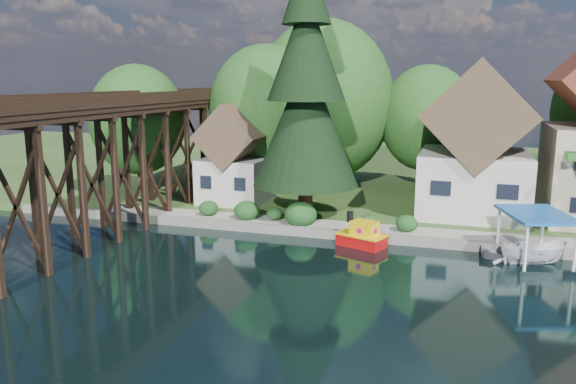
# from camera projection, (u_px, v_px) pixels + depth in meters

# --- Properties ---
(ground) EXTENTS (140.00, 140.00, 0.00)m
(ground) POSITION_uv_depth(u_px,v_px,m) (327.00, 284.00, 28.39)
(ground) COLOR black
(ground) RESTS_ON ground
(bank) EXTENTS (140.00, 52.00, 0.50)m
(bank) POSITION_uv_depth(u_px,v_px,m) (401.00, 173.00, 60.13)
(bank) COLOR #2D4F1F
(bank) RESTS_ON ground
(seawall) EXTENTS (60.00, 0.40, 0.62)m
(seawall) POSITION_uv_depth(u_px,v_px,m) (420.00, 241.00, 34.64)
(seawall) COLOR slate
(seawall) RESTS_ON ground
(promenade) EXTENTS (50.00, 2.60, 0.06)m
(promenade) POSITION_uv_depth(u_px,v_px,m) (455.00, 235.00, 35.22)
(promenade) COLOR gray
(promenade) RESTS_ON bank
(trestle_bridge) EXTENTS (4.12, 44.18, 9.30)m
(trestle_bridge) POSITION_uv_depth(u_px,v_px,m) (110.00, 153.00, 36.87)
(trestle_bridge) COLOR black
(trestle_bridge) RESTS_ON ground
(house_left) EXTENTS (7.64, 8.64, 11.02)m
(house_left) POSITION_uv_depth(u_px,v_px,m) (475.00, 150.00, 40.27)
(house_left) COLOR beige
(house_left) RESTS_ON bank
(shed) EXTENTS (5.09, 5.40, 7.85)m
(shed) POSITION_uv_depth(u_px,v_px,m) (235.00, 160.00, 44.42)
(shed) COLOR beige
(shed) RESTS_ON bank
(bg_trees) EXTENTS (49.90, 13.30, 10.57)m
(bg_trees) POSITION_uv_depth(u_px,v_px,m) (400.00, 114.00, 46.52)
(bg_trees) COLOR #382314
(bg_trees) RESTS_ON bank
(shrubs) EXTENTS (15.76, 2.47, 1.70)m
(shrubs) POSITION_uv_depth(u_px,v_px,m) (293.00, 213.00, 38.15)
(shrubs) COLOR #153B15
(shrubs) RESTS_ON bank
(conifer) EXTENTS (7.45, 7.45, 18.35)m
(conifer) POSITION_uv_depth(u_px,v_px,m) (306.00, 91.00, 38.61)
(conifer) COLOR #382314
(conifer) RESTS_ON bank
(tugboat) EXTENTS (3.33, 2.57, 2.14)m
(tugboat) POSITION_uv_depth(u_px,v_px,m) (362.00, 236.00, 34.58)
(tugboat) COLOR #B50C0D
(tugboat) RESTS_ON ground
(boat_white_a) EXTENTS (4.37, 3.16, 0.89)m
(boat_white_a) POSITION_uv_depth(u_px,v_px,m) (520.00, 252.00, 32.07)
(boat_white_a) COLOR white
(boat_white_a) RESTS_ON ground
(boat_canopy) EXTENTS (4.34, 5.29, 2.95)m
(boat_canopy) POSITION_uv_depth(u_px,v_px,m) (534.00, 242.00, 31.13)
(boat_canopy) COLOR white
(boat_canopy) RESTS_ON ground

